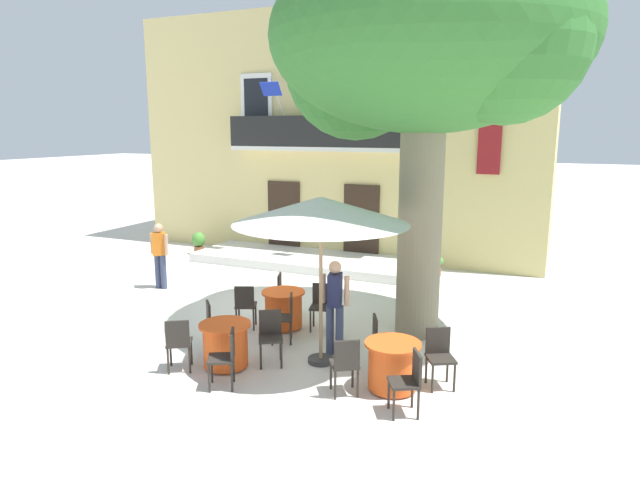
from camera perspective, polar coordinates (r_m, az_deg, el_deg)
The scene contains 24 objects.
ground_plane at distance 12.67m, azimuth -5.43°, elevation -6.71°, with size 120.00×120.00×0.00m, color silver.
building_facade at distance 18.74m, azimuth 2.67°, elevation 10.83°, with size 13.00×5.09×7.50m.
entrance_step_platform at distance 16.32m, azimuth -1.38°, elevation -2.08°, with size 6.76×2.24×0.25m, color silver.
plane_tree at distance 10.61m, azimuth 10.48°, elevation 19.05°, with size 5.86×5.14×7.26m.
cafe_table_near_tree at distance 11.15m, azimuth -3.78°, elevation -7.10°, with size 0.86×0.86×0.76m.
cafe_chair_near_tree_0 at distance 11.12m, azimuth -7.70°, elevation -6.49°, with size 0.52×0.52×0.91m.
cafe_chair_near_tree_1 at distance 10.40m, azimuth -3.55°, elevation -7.69°, with size 0.53×0.53×0.91m.
cafe_chair_near_tree_2 at distance 11.03m, azimuth 0.12°, elevation -6.53°, with size 0.48×0.48×0.91m.
cafe_chair_near_tree_3 at distance 11.83m, azimuth -3.67°, elevation -5.31°, with size 0.51×0.51×0.91m.
cafe_table_middle at distance 8.70m, azimuth 7.46°, elevation -12.67°, with size 0.86×0.86×0.76m.
cafe_chair_middle_0 at distance 9.32m, azimuth 6.31°, elevation -10.05°, with size 0.53×0.53×0.91m.
cafe_chair_middle_1 at distance 8.39m, azimuth 2.62°, elevation -12.47°, with size 0.55×0.55×0.91m.
cafe_chair_middle_2 at distance 7.99m, azimuth 9.18°, elevation -13.89°, with size 0.54×0.54×0.91m.
cafe_chair_middle_3 at distance 8.90m, azimuth 12.19°, elevation -11.31°, with size 0.54×0.54×0.91m.
cafe_table_front at distance 9.52m, azimuth -9.69°, elevation -10.56°, with size 0.86×0.86×0.76m.
cafe_chair_front_0 at distance 8.77m, azimuth -9.65°, elevation -11.55°, with size 0.54×0.54×0.91m.
cafe_chair_front_1 at distance 9.52m, azimuth -5.12°, elevation -9.55°, with size 0.55×0.55×0.91m.
cafe_chair_front_2 at distance 10.16m, azimuth -10.77°, elevation -8.34°, with size 0.56×0.56×0.91m.
cafe_chair_front_3 at distance 9.45m, azimuth -14.35°, elevation -10.03°, with size 0.55×0.55×0.91m.
cafe_umbrella at distance 8.97m, azimuth 0.08°, elevation 2.98°, with size 2.90×2.90×2.85m.
ground_planter_left at distance 18.02m, azimuth -12.36°, elevation -0.20°, with size 0.41×0.41×0.70m.
ground_planter_right at distance 15.33m, azimuth 11.72°, elevation -2.48°, with size 0.46×0.46×0.56m.
pedestrian_near_entrance at distance 9.66m, azimuth 1.54°, elevation -6.44°, with size 0.53×0.38×1.71m.
pedestrian_mid_plaza at distance 14.26m, azimuth -16.18°, elevation -1.20°, with size 0.53×0.39×1.64m.
Camera 1 is at (5.90, -10.50, 3.92)m, focal length 31.10 mm.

